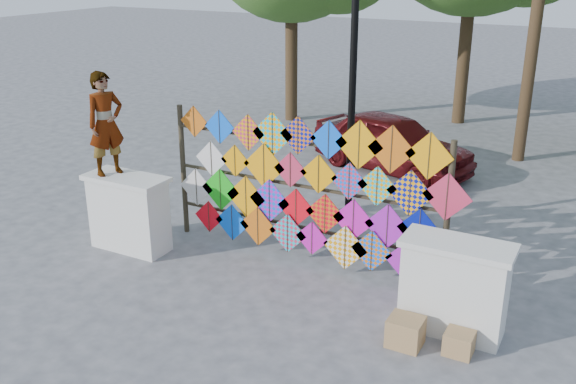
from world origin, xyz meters
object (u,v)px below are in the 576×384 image
object	(u,v)px
vendor_woman	(106,124)
lamppost	(353,83)
kite_rack	(308,191)
sedan	(392,142)

from	to	relation	value
vendor_woman	lamppost	distance (m)	4.02
kite_rack	sedan	size ratio (longest dim) A/B	1.30
sedan	kite_rack	bearing A→B (deg)	-158.11
lamppost	sedan	bearing A→B (deg)	98.29
kite_rack	sedan	distance (m)	5.17
kite_rack	sedan	world-z (taller)	kite_rack
kite_rack	sedan	xyz separation A→B (m)	(-0.41, 5.12, -0.56)
vendor_woman	lamppost	size ratio (longest dim) A/B	0.38
kite_rack	vendor_woman	size ratio (longest dim) A/B	2.98
vendor_woman	sedan	bearing A→B (deg)	-3.80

